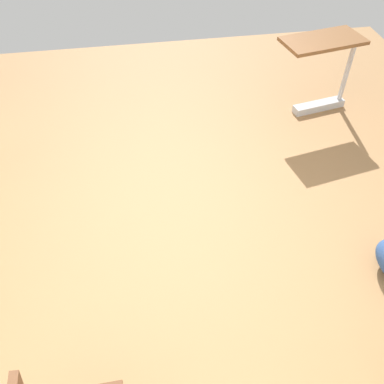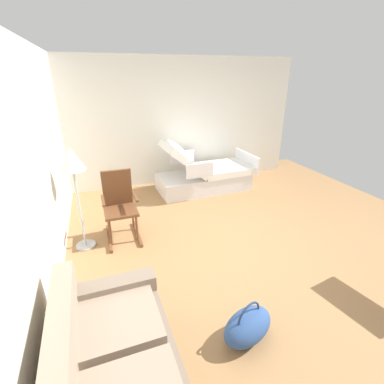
{
  "view_description": "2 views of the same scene",
  "coord_description": "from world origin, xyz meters",
  "px_view_note": "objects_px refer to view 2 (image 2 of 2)",
  "views": [
    {
      "loc": [
        0.22,
        2.21,
        2.65
      ],
      "look_at": [
        -0.09,
        0.34,
        0.75
      ],
      "focal_mm": 38.93,
      "sensor_mm": 36.0,
      "label": 1
    },
    {
      "loc": [
        -3.26,
        1.91,
        2.35
      ],
      "look_at": [
        0.2,
        0.7,
        0.8
      ],
      "focal_mm": 26.26,
      "sensor_mm": 36.0,
      "label": 2
    }
  ],
  "objects_px": {
    "rocking_chair": "(120,206)",
    "couch": "(117,378)",
    "hospital_bed": "(204,175)",
    "floor_lamp": "(72,166)",
    "duffel_bag": "(248,326)"
  },
  "relations": [
    {
      "from": "rocking_chair",
      "to": "couch",
      "type": "bearing_deg",
      "value": 173.19
    },
    {
      "from": "hospital_bed",
      "to": "floor_lamp",
      "type": "height_order",
      "value": "floor_lamp"
    },
    {
      "from": "floor_lamp",
      "to": "duffel_bag",
      "type": "relative_size",
      "value": 2.32
    },
    {
      "from": "couch",
      "to": "floor_lamp",
      "type": "relative_size",
      "value": 1.09
    },
    {
      "from": "hospital_bed",
      "to": "couch",
      "type": "height_order",
      "value": "hospital_bed"
    },
    {
      "from": "couch",
      "to": "floor_lamp",
      "type": "height_order",
      "value": "floor_lamp"
    },
    {
      "from": "floor_lamp",
      "to": "duffel_bag",
      "type": "height_order",
      "value": "floor_lamp"
    },
    {
      "from": "hospital_bed",
      "to": "couch",
      "type": "relative_size",
      "value": 1.3
    },
    {
      "from": "floor_lamp",
      "to": "couch",
      "type": "bearing_deg",
      "value": -173.97
    },
    {
      "from": "couch",
      "to": "rocking_chair",
      "type": "relative_size",
      "value": 1.54
    },
    {
      "from": "floor_lamp",
      "to": "rocking_chair",
      "type": "bearing_deg",
      "value": -75.61
    },
    {
      "from": "duffel_bag",
      "to": "couch",
      "type": "bearing_deg",
      "value": 99.69
    },
    {
      "from": "hospital_bed",
      "to": "couch",
      "type": "xyz_separation_m",
      "value": [
        -3.86,
        2.2,
        -0.01
      ]
    },
    {
      "from": "couch",
      "to": "rocking_chair",
      "type": "xyz_separation_m",
      "value": [
        2.51,
        -0.3,
        0.2
      ]
    },
    {
      "from": "rocking_chair",
      "to": "duffel_bag",
      "type": "distance_m",
      "value": 2.5
    }
  ]
}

